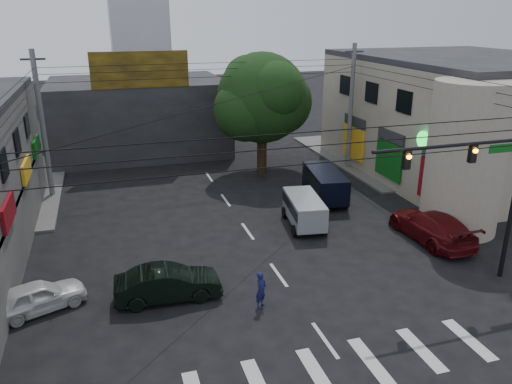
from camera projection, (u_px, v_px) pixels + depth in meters
name	position (u px, v px, depth m)	size (l,w,h in m)	color
ground	(295.00, 298.00, 20.71)	(160.00, 160.00, 0.00)	black
sidewalk_far_right	(417.00, 153.00, 41.86)	(16.00, 16.00, 0.15)	#514F4C
building_right	(463.00, 118.00, 36.04)	(14.00, 18.00, 8.00)	gray
corner_column	(466.00, 158.00, 26.00)	(4.00, 4.00, 8.00)	gray
building_far	(139.00, 116.00, 41.98)	(14.00, 10.00, 6.00)	#232326
billboard	(140.00, 70.00, 36.12)	(7.00, 0.30, 2.60)	olive
street_tree	(262.00, 98.00, 35.26)	(6.40, 6.40, 8.70)	black
traffic_gantry	(486.00, 177.00, 20.34)	(7.10, 0.35, 7.20)	black
utility_pole_far_left	(43.00, 126.00, 30.64)	(0.32, 0.32, 9.20)	#59595B
utility_pole_far_right	(351.00, 108.00, 36.46)	(0.32, 0.32, 9.20)	#59595B
dark_sedan	(168.00, 284.00, 20.39)	(4.37, 1.68, 1.42)	black
white_compact	(38.00, 297.00, 19.62)	(3.94, 2.70, 1.25)	silver
maroon_sedan	(431.00, 226.00, 25.74)	(2.31, 5.48, 1.58)	#500B0E
silver_minivan	(304.00, 212.00, 27.44)	(2.19, 4.09, 1.68)	#9EA0A5
navy_van	(325.00, 185.00, 31.31)	(2.54, 4.97, 1.90)	black
traffic_officer	(261.00, 290.00, 19.80)	(0.67, 0.66, 1.56)	#141748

